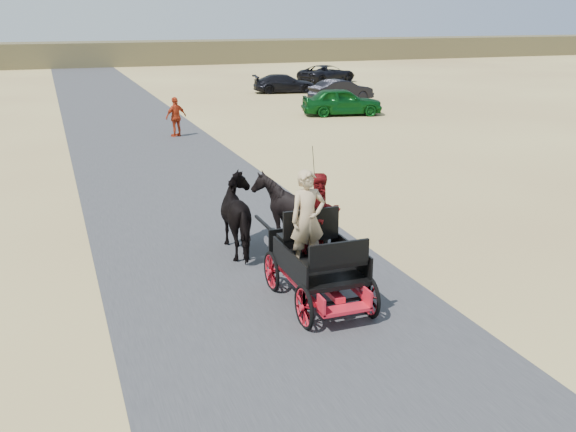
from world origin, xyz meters
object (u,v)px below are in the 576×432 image
object	(u,v)px
horse_right	(289,211)
car_a	(342,101)
carriage	(318,283)
car_c	(285,84)
car_b	(341,91)
horse_left	(243,216)
pedestrian	(176,117)
car_d	(327,74)

from	to	relation	value
horse_right	car_a	size ratio (longest dim) A/B	0.40
carriage	car_c	bearing A→B (deg)	70.97
horse_right	car_a	distance (m)	20.42
car_a	car_c	xyz separation A→B (m)	(0.66, 10.66, -0.10)
car_a	car_b	size ratio (longest dim) A/B	1.05
carriage	horse_left	world-z (taller)	horse_left
horse_right	car_b	bearing A→B (deg)	-117.51
carriage	car_a	distance (m)	23.34
carriage	car_b	xyz separation A→B (m)	(12.59, 26.12, 0.30)
horse_left	pedestrian	bearing A→B (deg)	-95.22
horse_left	horse_right	world-z (taller)	horse_right
pedestrian	car_c	distance (m)	17.16
horse_left	car_a	size ratio (longest dim) A/B	0.47
car_a	car_b	bearing A→B (deg)	-12.42
horse_right	car_b	size ratio (longest dim) A/B	0.42
car_b	car_a	bearing A→B (deg)	146.65
car_c	car_d	xyz separation A→B (m)	(5.42, 5.16, 0.06)
horse_right	car_d	xyz separation A→B (m)	(15.78, 33.79, -0.16)
horse_right	pedestrian	xyz separation A→B (m)	(0.25, 14.76, 0.01)
carriage	horse_right	distance (m)	3.09
horse_left	car_d	distance (m)	37.77
horse_left	car_c	distance (m)	30.83
carriage	pedestrian	distance (m)	17.78
horse_left	car_d	bearing A→B (deg)	-116.55
horse_left	car_a	bearing A→B (deg)	-121.00
pedestrian	horse_left	bearing A→B (deg)	62.61
car_c	car_d	bearing A→B (deg)	-37.03
carriage	pedestrian	xyz separation A→B (m)	(0.80, 17.76, 0.50)
carriage	car_c	size ratio (longest dim) A/B	0.56
horse_right	car_b	xyz separation A→B (m)	(12.04, 23.12, -0.19)
horse_right	car_d	world-z (taller)	horse_right
carriage	horse_right	xyz separation A→B (m)	(0.55, 3.00, 0.49)
car_a	carriage	bearing A→B (deg)	166.04
carriage	car_c	world-z (taller)	car_c
car_a	car_d	size ratio (longest dim) A/B	0.86
carriage	car_d	size ratio (longest dim) A/B	0.49
pedestrian	car_c	xyz separation A→B (m)	(10.11, 13.87, -0.24)
carriage	car_b	distance (m)	29.00
carriage	horse_left	distance (m)	3.09
pedestrian	car_b	bearing A→B (deg)	-166.84
horse_left	car_c	size ratio (longest dim) A/B	0.47
pedestrian	car_d	world-z (taller)	pedestrian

